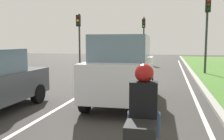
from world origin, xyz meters
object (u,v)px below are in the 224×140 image
object	(u,v)px
rider_person	(144,101)
traffic_light_overhead_left	(79,31)
car_suv_ahead	(123,69)
traffic_light_near_right	(207,21)
traffic_light_far_median	(144,32)

from	to	relation	value
rider_person	traffic_light_overhead_left	distance (m)	16.80
car_suv_ahead	traffic_light_overhead_left	bearing A→B (deg)	115.96
rider_person	traffic_light_near_right	distance (m)	13.70
traffic_light_near_right	car_suv_ahead	bearing A→B (deg)	-113.78
traffic_light_near_right	traffic_light_overhead_left	xyz separation A→B (m)	(-9.43, 1.98, -0.41)
traffic_light_overhead_left	traffic_light_far_median	distance (m)	7.78
rider_person	traffic_light_far_median	size ratio (longest dim) A/B	0.25
car_suv_ahead	traffic_light_near_right	distance (m)	9.71
rider_person	traffic_light_near_right	xyz separation A→B (m)	(2.60, 13.26, 2.23)
car_suv_ahead	traffic_light_near_right	world-z (taller)	traffic_light_near_right
traffic_light_near_right	traffic_light_far_median	size ratio (longest dim) A/B	1.08
traffic_light_far_median	car_suv_ahead	bearing A→B (deg)	-86.30
traffic_light_overhead_left	rider_person	bearing A→B (deg)	-65.86
traffic_light_near_right	traffic_light_far_median	distance (m)	9.64
rider_person	traffic_light_far_median	distance (m)	21.77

